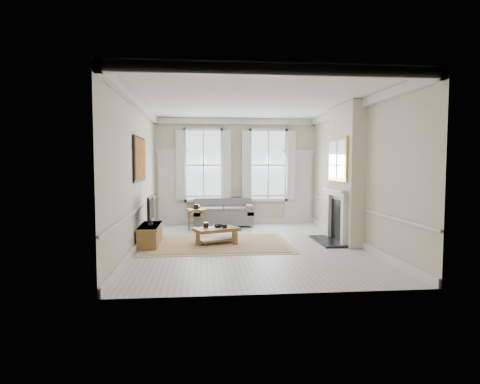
{
  "coord_description": "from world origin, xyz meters",
  "views": [
    {
      "loc": [
        -1.09,
        -9.38,
        1.94
      ],
      "look_at": [
        -0.17,
        0.4,
        1.25
      ],
      "focal_mm": 30.0,
      "sensor_mm": 36.0,
      "label": 1
    }
  ],
  "objects": [
    {
      "name": "window_left",
      "position": [
        -1.05,
        3.55,
        1.9
      ],
      "size": [
        1.26,
        0.2,
        2.2
      ],
      "primitive_type": null,
      "color": "#B2BCC6",
      "rests_on": "back_wall"
    },
    {
      "name": "painting",
      "position": [
        -2.56,
        0.3,
        2.05
      ],
      "size": [
        0.05,
        1.66,
        1.06
      ],
      "primitive_type": "cube",
      "color": "#BD6A20",
      "rests_on": "left_wall"
    },
    {
      "name": "back_wall",
      "position": [
        0.0,
        3.6,
        1.7
      ],
      "size": [
        5.2,
        0.0,
        5.2
      ],
      "primitive_type": "plane",
      "rotation": [
        1.57,
        0.0,
        0.0
      ],
      "color": "beige",
      "rests_on": "floor"
    },
    {
      "name": "tv_stand",
      "position": [
        -2.34,
        0.22,
        0.25
      ],
      "size": [
        0.44,
        1.37,
        0.49
      ],
      "primitive_type": "cube",
      "color": "brown",
      "rests_on": "floor"
    },
    {
      "name": "door_right",
      "position": [
        2.05,
        3.56,
        1.15
      ],
      "size": [
        0.9,
        0.08,
        2.3
      ],
      "primitive_type": "cube",
      "color": "silver",
      "rests_on": "floor"
    },
    {
      "name": "bowl",
      "position": [
        -0.71,
        0.34,
        0.43
      ],
      "size": [
        0.27,
        0.27,
        0.06
      ],
      "primitive_type": "imported",
      "rotation": [
        0.0,
        0.0,
        0.14
      ],
      "color": "black",
      "rests_on": "coffee_table"
    },
    {
      "name": "coffee_table",
      "position": [
        -0.76,
        0.24,
        0.32
      ],
      "size": [
        1.21,
        0.98,
        0.4
      ],
      "rotation": [
        0.0,
        0.0,
        0.4
      ],
      "color": "brown",
      "rests_on": "rug"
    },
    {
      "name": "sofa",
      "position": [
        -0.45,
        3.11,
        0.36
      ],
      "size": [
        1.83,
        0.89,
        0.85
      ],
      "color": "slate",
      "rests_on": "floor"
    },
    {
      "name": "hearth",
      "position": [
        2.0,
        0.2,
        0.03
      ],
      "size": [
        0.55,
        1.5,
        0.05
      ],
      "primitive_type": "cube",
      "color": "black",
      "rests_on": "floor"
    },
    {
      "name": "left_wall",
      "position": [
        -2.6,
        0.0,
        1.7
      ],
      "size": [
        0.0,
        7.2,
        7.2
      ],
      "primitive_type": "plane",
      "rotation": [
        1.57,
        0.0,
        1.57
      ],
      "color": "beige",
      "rests_on": "floor"
    },
    {
      "name": "chimney_breast",
      "position": [
        2.43,
        0.2,
        1.7
      ],
      "size": [
        0.35,
        1.7,
        3.38
      ],
      "primitive_type": "cube",
      "color": "beige",
      "rests_on": "floor"
    },
    {
      "name": "right_wall",
      "position": [
        2.6,
        0.0,
        1.7
      ],
      "size": [
        0.0,
        7.2,
        7.2
      ],
      "primitive_type": "plane",
      "rotation": [
        1.57,
        0.0,
        -1.57
      ],
      "color": "beige",
      "rests_on": "floor"
    },
    {
      "name": "floor",
      "position": [
        0.0,
        0.0,
        0.0
      ],
      "size": [
        7.2,
        7.2,
        0.0
      ],
      "primitive_type": "plane",
      "color": "#B7B5AD",
      "rests_on": "ground"
    },
    {
      "name": "fireplace",
      "position": [
        2.2,
        0.2,
        0.73
      ],
      "size": [
        0.21,
        1.45,
        1.33
      ],
      "color": "silver",
      "rests_on": "floor"
    },
    {
      "name": "door_left",
      "position": [
        -2.05,
        3.56,
        1.15
      ],
      "size": [
        0.9,
        0.08,
        2.3
      ],
      "primitive_type": "cube",
      "color": "silver",
      "rests_on": "floor"
    },
    {
      "name": "ceramic_pot_b",
      "position": [
        -0.56,
        0.19,
        0.44
      ],
      "size": [
        0.12,
        0.12,
        0.09
      ],
      "primitive_type": "cylinder",
      "color": "black",
      "rests_on": "coffee_table"
    },
    {
      "name": "side_table",
      "position": [
        -1.28,
        2.47,
        0.49
      ],
      "size": [
        0.63,
        0.63,
        0.6
      ],
      "rotation": [
        0.0,
        0.0,
        0.32
      ],
      "color": "brown",
      "rests_on": "floor"
    },
    {
      "name": "ceramic_pot_a",
      "position": [
        -1.01,
        0.29,
        0.46
      ],
      "size": [
        0.13,
        0.13,
        0.13
      ],
      "primitive_type": "cylinder",
      "color": "black",
      "rests_on": "coffee_table"
    },
    {
      "name": "window_right",
      "position": [
        1.05,
        3.55,
        1.9
      ],
      "size": [
        1.26,
        0.2,
        2.2
      ],
      "primitive_type": null,
      "color": "#B2BCC6",
      "rests_on": "back_wall"
    },
    {
      "name": "mirror",
      "position": [
        2.21,
        0.2,
        2.05
      ],
      "size": [
        0.06,
        1.26,
        1.06
      ],
      "primitive_type": "cube",
      "color": "gold",
      "rests_on": "chimney_breast"
    },
    {
      "name": "ceiling",
      "position": [
        0.0,
        0.0,
        3.4
      ],
      "size": [
        7.2,
        7.2,
        0.0
      ],
      "primitive_type": "plane",
      "rotation": [
        3.14,
        0.0,
        0.0
      ],
      "color": "white",
      "rests_on": "back_wall"
    },
    {
      "name": "rug",
      "position": [
        -0.76,
        0.24,
        0.01
      ],
      "size": [
        3.5,
        2.6,
        0.02
      ],
      "primitive_type": "cube",
      "color": "#A68756",
      "rests_on": "floor"
    },
    {
      "name": "tv",
      "position": [
        -2.32,
        0.22,
        0.89
      ],
      "size": [
        0.08,
        0.9,
        0.68
      ],
      "color": "black",
      "rests_on": "tv_stand"
    }
  ]
}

